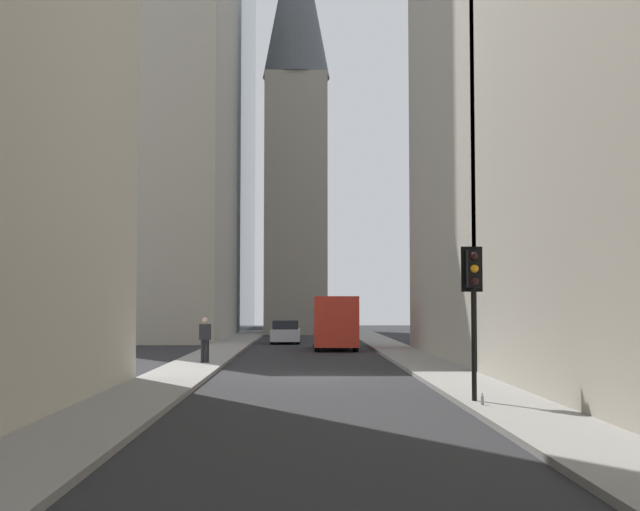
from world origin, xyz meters
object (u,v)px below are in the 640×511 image
object	(u,v)px
delivery_truck	(335,322)
sedan_silver	(286,333)
pedestrian	(205,338)
discarded_bottle	(482,400)
traffic_light_foreground	(473,287)

from	to	relation	value
delivery_truck	sedan_silver	xyz separation A→B (m)	(6.99, 2.80, -0.80)
delivery_truck	sedan_silver	world-z (taller)	delivery_truck
sedan_silver	pedestrian	xyz separation A→B (m)	(-19.05, 2.80, 0.44)
sedan_silver	discarded_bottle	bearing A→B (deg)	-171.08
delivery_truck	discarded_bottle	size ratio (longest dim) A/B	23.93
delivery_truck	discarded_bottle	distance (m)	26.17
pedestrian	discarded_bottle	bearing A→B (deg)	-150.25
delivery_truck	sedan_silver	size ratio (longest dim) A/B	1.50
sedan_silver	traffic_light_foreground	bearing A→B (deg)	-170.88
traffic_light_foreground	delivery_truck	bearing A→B (deg)	5.37
sedan_silver	traffic_light_foreground	size ratio (longest dim) A/B	1.16
delivery_truck	traffic_light_foreground	world-z (taller)	traffic_light_foreground
pedestrian	delivery_truck	bearing A→B (deg)	-24.90
traffic_light_foreground	discarded_bottle	xyz separation A→B (m)	(-0.82, -0.01, -2.61)
delivery_truck	sedan_silver	bearing A→B (deg)	21.84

